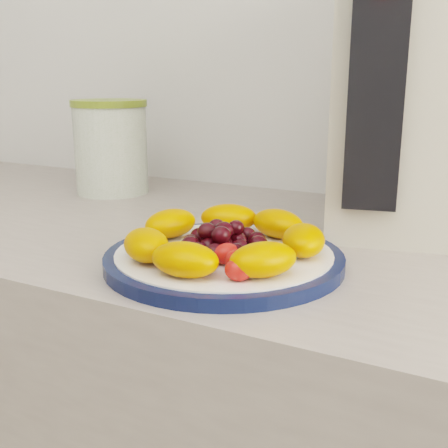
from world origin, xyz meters
The scene contains 7 objects.
plate_rim centered at (0.02, 1.05, 0.91)m, with size 0.28×0.28×0.01m, color #0C163B.
plate_face centered at (0.02, 1.05, 0.91)m, with size 0.25×0.25×0.02m, color white.
canister centered at (-0.36, 1.32, 0.98)m, with size 0.13×0.13×0.16m, color #3C6115.
canister_lid centered at (-0.36, 1.32, 1.07)m, with size 0.14×0.14×0.01m, color olive.
appliance_body centered at (0.17, 1.35, 1.09)m, with size 0.22×0.30×0.38m, color #BCB5A0.
appliance_panel centered at (0.15, 1.19, 1.09)m, with size 0.06×0.02×0.28m, color black.
fruit_plate centered at (0.02, 1.05, 0.93)m, with size 0.24×0.24×0.04m.
Camera 1 is at (0.31, 0.50, 1.11)m, focal length 45.00 mm.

